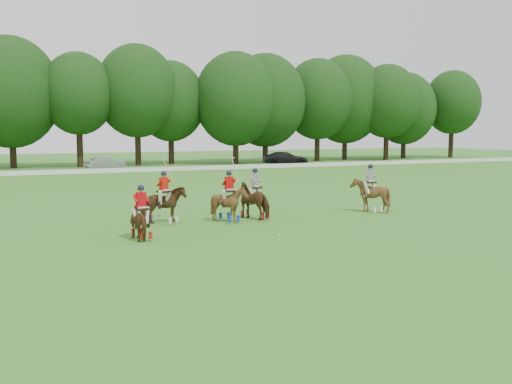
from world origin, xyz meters
name	(u,v)px	position (x,y,z in m)	size (l,w,h in m)	color
ground	(253,243)	(0.00, 0.00, 0.00)	(180.00, 180.00, 0.00)	#387521
tree_line	(81,94)	(0.26, 48.05, 8.23)	(117.98, 14.32, 14.75)	black
boundary_rail	(94,171)	(0.00, 38.00, 0.22)	(120.00, 0.10, 0.44)	white
car_mid	(105,163)	(1.82, 42.50, 0.68)	(1.45, 4.15, 1.37)	gray
car_right	(286,158)	(23.32, 42.50, 0.79)	(2.21, 5.43, 1.58)	black
polo_red_a	(142,220)	(-3.59, 2.39, 0.74)	(1.04, 1.70, 2.10)	#432611
polo_red_b	(164,205)	(-1.79, 5.74, 0.85)	(2.10, 1.99, 2.90)	#432611
polo_red_c	(229,203)	(1.00, 4.88, 0.85)	(1.35, 1.51, 2.89)	#432611
polo_stripe_a	(255,200)	(2.51, 5.34, 0.88)	(1.73, 2.21, 2.40)	#432611
polo_stripe_b	(370,195)	(8.72, 4.86, 0.90)	(1.55, 1.71, 2.46)	#432611
polo_ball	(279,235)	(1.51, 0.77, 0.04)	(0.09, 0.09, 0.09)	white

